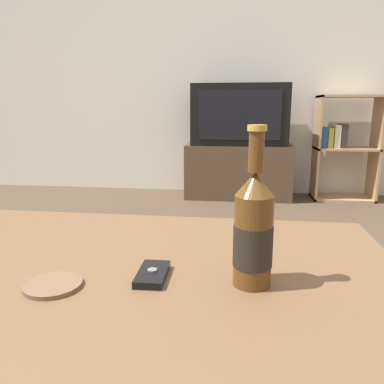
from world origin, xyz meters
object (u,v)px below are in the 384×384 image
at_px(tv_stand, 238,171).
at_px(bookshelf, 342,145).
at_px(television, 240,115).
at_px(cell_phone, 152,274).
at_px(beer_bottle, 253,231).

xyz_separation_m(tv_stand, bookshelf, (0.90, 0.05, 0.24)).
bearing_deg(bookshelf, television, -176.28).
bearing_deg(tv_stand, television, -90.00).
xyz_separation_m(bookshelf, cell_phone, (-1.04, -2.82, 0.01)).
height_order(television, bookshelf, television).
distance_m(tv_stand, beer_bottle, 2.79).
relative_size(tv_stand, television, 1.13).
relative_size(tv_stand, cell_phone, 9.06).
xyz_separation_m(tv_stand, cell_phone, (-0.13, -2.77, 0.26)).
relative_size(tv_stand, beer_bottle, 3.32).
xyz_separation_m(television, bookshelf, (0.90, 0.06, -0.26)).
distance_m(tv_stand, cell_phone, 2.78).
distance_m(tv_stand, bookshelf, 0.94).
height_order(television, beer_bottle, television).
height_order(bookshelf, cell_phone, bookshelf).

